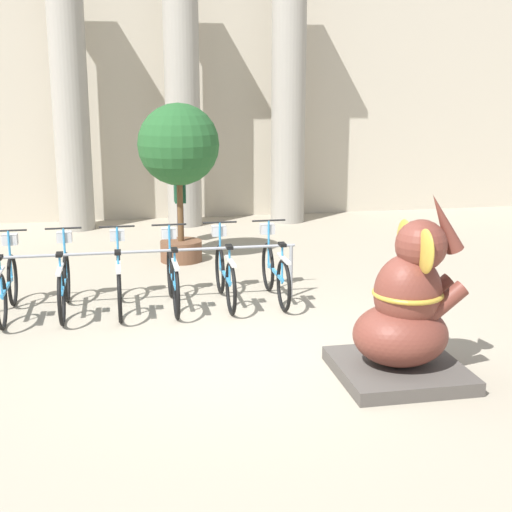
# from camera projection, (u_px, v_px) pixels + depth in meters

# --- Properties ---
(ground_plane) EXTENTS (60.00, 60.00, 0.00)m
(ground_plane) POSITION_uv_depth(u_px,v_px,m) (249.00, 350.00, 8.08)
(ground_plane) COLOR #9E937F
(building_facade) EXTENTS (20.00, 0.20, 6.00)m
(building_facade) POSITION_uv_depth(u_px,v_px,m) (178.00, 82.00, 15.59)
(building_facade) COLOR #BCB29E
(building_facade) RESTS_ON ground_plane
(column_left) EXTENTS (0.91, 0.91, 5.16)m
(column_left) POSITION_uv_depth(u_px,v_px,m) (70.00, 101.00, 14.30)
(column_left) COLOR gray
(column_left) RESTS_ON ground_plane
(column_middle) EXTENTS (0.91, 0.91, 5.16)m
(column_middle) POSITION_uv_depth(u_px,v_px,m) (182.00, 100.00, 14.72)
(column_middle) COLOR gray
(column_middle) RESTS_ON ground_plane
(column_right) EXTENTS (0.91, 0.91, 5.16)m
(column_right) POSITION_uv_depth(u_px,v_px,m) (288.00, 100.00, 15.14)
(column_right) COLOR gray
(column_right) RESTS_ON ground_plane
(bike_rack) EXTENTS (4.15, 0.05, 0.77)m
(bike_rack) POSITION_uv_depth(u_px,v_px,m) (145.00, 261.00, 9.60)
(bike_rack) COLOR gray
(bike_rack) RESTS_ON ground_plane
(bicycle_0) EXTENTS (0.48, 1.71, 1.06)m
(bicycle_0) POSITION_uv_depth(u_px,v_px,m) (7.00, 285.00, 9.18)
(bicycle_0) COLOR black
(bicycle_0) RESTS_ON ground_plane
(bicycle_1) EXTENTS (0.48, 1.71, 1.06)m
(bicycle_1) POSITION_uv_depth(u_px,v_px,m) (64.00, 282.00, 9.34)
(bicycle_1) COLOR black
(bicycle_1) RESTS_ON ground_plane
(bicycle_2) EXTENTS (0.48, 1.71, 1.06)m
(bicycle_2) POSITION_uv_depth(u_px,v_px,m) (119.00, 279.00, 9.45)
(bicycle_2) COLOR black
(bicycle_2) RESTS_ON ground_plane
(bicycle_3) EXTENTS (0.48, 1.71, 1.06)m
(bicycle_3) POSITION_uv_depth(u_px,v_px,m) (173.00, 277.00, 9.59)
(bicycle_3) COLOR black
(bicycle_3) RESTS_ON ground_plane
(bicycle_4) EXTENTS (0.48, 1.71, 1.06)m
(bicycle_4) POSITION_uv_depth(u_px,v_px,m) (224.00, 273.00, 9.75)
(bicycle_4) COLOR black
(bicycle_4) RESTS_ON ground_plane
(bicycle_5) EXTENTS (0.48, 1.71, 1.06)m
(bicycle_5) POSITION_uv_depth(u_px,v_px,m) (275.00, 271.00, 9.89)
(bicycle_5) COLOR black
(bicycle_5) RESTS_ON ground_plane
(elephant_statue) EXTENTS (1.27, 1.27, 1.93)m
(elephant_statue) POSITION_uv_depth(u_px,v_px,m) (406.00, 316.00, 7.20)
(elephant_statue) COLOR #4C4742
(elephant_statue) RESTS_ON ground_plane
(person_pedestrian) EXTENTS (0.21, 0.47, 1.61)m
(person_pedestrian) POSITION_uv_depth(u_px,v_px,m) (180.00, 193.00, 13.34)
(person_pedestrian) COLOR #383342
(person_pedestrian) RESTS_ON ground_plane
(potted_tree) EXTENTS (1.35, 1.35, 2.65)m
(potted_tree) POSITION_uv_depth(u_px,v_px,m) (179.00, 152.00, 11.75)
(potted_tree) COLOR brown
(potted_tree) RESTS_ON ground_plane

